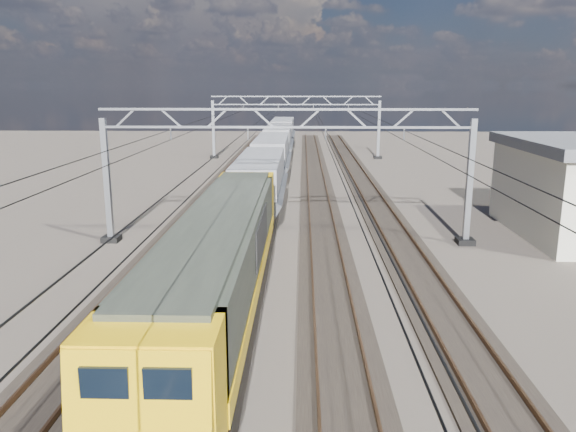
{
  "coord_description": "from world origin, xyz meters",
  "views": [
    {
      "loc": [
        0.84,
        -24.99,
        8.21
      ],
      "look_at": [
        0.17,
        0.01,
        2.4
      ],
      "focal_mm": 35.0,
      "sensor_mm": 36.0,
      "label": 1
    }
  ],
  "objects_px": {
    "catenary_gantry_far": "(296,124)",
    "hopper_wagon_third": "(278,139)",
    "locomotive": "(222,258)",
    "hopper_wagon_lead": "(260,179)",
    "hopper_wagon_mid": "(272,154)",
    "catenary_gantry_mid": "(287,171)",
    "hopper_wagon_fourth": "(283,130)"
  },
  "relations": [
    {
      "from": "hopper_wagon_lead",
      "to": "hopper_wagon_third",
      "type": "relative_size",
      "value": 1.0
    },
    {
      "from": "catenary_gantry_far",
      "to": "hopper_wagon_fourth",
      "type": "height_order",
      "value": "catenary_gantry_far"
    },
    {
      "from": "catenary_gantry_mid",
      "to": "hopper_wagon_fourth",
      "type": "height_order",
      "value": "catenary_gantry_mid"
    },
    {
      "from": "locomotive",
      "to": "hopper_wagon_lead",
      "type": "height_order",
      "value": "locomotive"
    },
    {
      "from": "hopper_wagon_mid",
      "to": "hopper_wagon_fourth",
      "type": "bearing_deg",
      "value": 90.0
    },
    {
      "from": "hopper_wagon_lead",
      "to": "hopper_wagon_third",
      "type": "xyz_separation_m",
      "value": [
        0.0,
        28.4,
        0.0
      ]
    },
    {
      "from": "catenary_gantry_far",
      "to": "locomotive",
      "type": "bearing_deg",
      "value": -92.48
    },
    {
      "from": "hopper_wagon_third",
      "to": "catenary_gantry_far",
      "type": "bearing_deg",
      "value": 2.8
    },
    {
      "from": "hopper_wagon_mid",
      "to": "locomotive",
      "type": "bearing_deg",
      "value": -90.0
    },
    {
      "from": "locomotive",
      "to": "hopper_wagon_lead",
      "type": "xyz_separation_m",
      "value": [
        -0.0,
        17.7,
        -0.09
      ]
    },
    {
      "from": "locomotive",
      "to": "hopper_wagon_fourth",
      "type": "height_order",
      "value": "locomotive"
    },
    {
      "from": "catenary_gantry_mid",
      "to": "locomotive",
      "type": "distance_m",
      "value": 10.51
    },
    {
      "from": "catenary_gantry_far",
      "to": "hopper_wagon_third",
      "type": "height_order",
      "value": "catenary_gantry_far"
    },
    {
      "from": "catenary_gantry_far",
      "to": "hopper_wagon_third",
      "type": "bearing_deg",
      "value": -177.2
    },
    {
      "from": "hopper_wagon_mid",
      "to": "hopper_wagon_third",
      "type": "bearing_deg",
      "value": 90.0
    },
    {
      "from": "catenary_gantry_far",
      "to": "locomotive",
      "type": "xyz_separation_m",
      "value": [
        -2.0,
        -46.19,
        -1.58
      ]
    },
    {
      "from": "hopper_wagon_third",
      "to": "hopper_wagon_fourth",
      "type": "distance_m",
      "value": 14.2
    },
    {
      "from": "catenary_gantry_far",
      "to": "hopper_wagon_mid",
      "type": "distance_m",
      "value": 14.53
    },
    {
      "from": "locomotive",
      "to": "hopper_wagon_mid",
      "type": "bearing_deg",
      "value": 90.0
    },
    {
      "from": "hopper_wagon_mid",
      "to": "hopper_wagon_fourth",
      "type": "xyz_separation_m",
      "value": [
        0.0,
        28.4,
        0.0
      ]
    },
    {
      "from": "catenary_gantry_mid",
      "to": "hopper_wagon_fourth",
      "type": "distance_m",
      "value": 50.17
    },
    {
      "from": "hopper_wagon_third",
      "to": "hopper_wagon_fourth",
      "type": "xyz_separation_m",
      "value": [
        0.0,
        14.2,
        0.0
      ]
    },
    {
      "from": "hopper_wagon_mid",
      "to": "catenary_gantry_far",
      "type": "bearing_deg",
      "value": 82.04
    },
    {
      "from": "catenary_gantry_far",
      "to": "hopper_wagon_third",
      "type": "relative_size",
      "value": 1.53
    },
    {
      "from": "catenary_gantry_mid",
      "to": "hopper_wagon_fourth",
      "type": "bearing_deg",
      "value": 92.29
    },
    {
      "from": "hopper_wagon_mid",
      "to": "hopper_wagon_lead",
      "type": "bearing_deg",
      "value": -90.0
    },
    {
      "from": "locomotive",
      "to": "hopper_wagon_fourth",
      "type": "relative_size",
      "value": 1.62
    },
    {
      "from": "catenary_gantry_mid",
      "to": "locomotive",
      "type": "xyz_separation_m",
      "value": [
        -2.0,
        -10.19,
        -1.58
      ]
    },
    {
      "from": "catenary_gantry_mid",
      "to": "hopper_wagon_mid",
      "type": "relative_size",
      "value": 1.53
    },
    {
      "from": "locomotive",
      "to": "hopper_wagon_fourth",
      "type": "distance_m",
      "value": 60.3
    },
    {
      "from": "hopper_wagon_lead",
      "to": "hopper_wagon_fourth",
      "type": "xyz_separation_m",
      "value": [
        0.0,
        42.6,
        0.0
      ]
    },
    {
      "from": "catenary_gantry_mid",
      "to": "catenary_gantry_far",
      "type": "height_order",
      "value": "same"
    }
  ]
}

